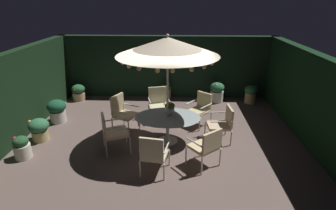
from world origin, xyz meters
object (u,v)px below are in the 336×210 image
(centerpiece_planter, at_px, (170,107))
(patio_chair_west, at_px, (154,153))
(patio_chair_southeast, at_px, (158,102))
(patio_dining_table, at_px, (168,121))
(patio_chair_south, at_px, (122,111))
(patio_chair_east, at_px, (201,107))
(potted_plant_front_corner, at_px, (217,92))
(potted_plant_left_far, at_px, (57,110))
(potted_plant_right_near, at_px, (251,94))
(patio_chair_northeast, at_px, (222,122))
(potted_plant_left_near, at_px, (22,147))
(patio_umbrella, at_px, (168,47))
(potted_plant_back_left, at_px, (167,90))
(patio_chair_north, at_px, (207,145))
(potted_plant_right_far, at_px, (39,129))
(potted_plant_back_right, at_px, (79,92))
(patio_chair_southwest, at_px, (112,130))

(centerpiece_planter, distance_m, patio_chair_west, 1.63)
(patio_chair_southeast, height_order, patio_chair_west, patio_chair_southeast)
(patio_dining_table, xyz_separation_m, patio_chair_south, (-1.33, 0.63, -0.01))
(patio_chair_east, bearing_deg, potted_plant_front_corner, 68.69)
(patio_chair_east, distance_m, potted_plant_left_far, 4.46)
(potted_plant_right_near, bearing_deg, patio_chair_northeast, -117.29)
(patio_chair_southeast, xyz_separation_m, potted_plant_left_near, (-3.14, -2.36, -0.30))
(patio_chair_east, bearing_deg, patio_chair_southeast, 166.16)
(potted_plant_left_far, bearing_deg, patio_umbrella, -17.70)
(patio_umbrella, relative_size, patio_chair_southeast, 2.77)
(patio_chair_west, height_order, potted_plant_back_left, patio_chair_west)
(patio_dining_table, distance_m, potted_plant_left_near, 3.62)
(patio_chair_west, bearing_deg, patio_chair_northeast, 42.50)
(patio_chair_northeast, bearing_deg, potted_plant_left_near, -168.10)
(patio_chair_north, bearing_deg, potted_plant_right_far, 166.33)
(patio_chair_northeast, relative_size, potted_plant_left_near, 1.68)
(patio_dining_table, distance_m, patio_chair_north, 1.46)
(patio_chair_east, bearing_deg, patio_chair_north, -91.04)
(patio_umbrella, bearing_deg, potted_plant_right_near, 45.39)
(potted_plant_right_near, xyz_separation_m, potted_plant_left_far, (-6.44, -1.87, 0.04))
(patio_chair_south, xyz_separation_m, potted_plant_right_near, (4.28, 2.35, -0.26))
(centerpiece_planter, relative_size, potted_plant_left_near, 0.65)
(potted_plant_back_right, bearing_deg, potted_plant_left_far, -89.63)
(patio_dining_table, bearing_deg, patio_chair_southwest, -159.58)
(patio_umbrella, xyz_separation_m, potted_plant_right_near, (2.95, 2.99, -2.21))
(centerpiece_planter, distance_m, patio_chair_north, 1.55)
(patio_chair_southeast, bearing_deg, centerpiece_planter, -73.19)
(potted_plant_front_corner, bearing_deg, patio_chair_southeast, -142.09)
(patio_chair_southwest, height_order, potted_plant_back_left, patio_chair_southwest)
(patio_chair_south, distance_m, potted_plant_right_far, 2.28)
(patio_chair_southwest, xyz_separation_m, potted_plant_back_left, (1.21, 3.79, -0.23))
(potted_plant_back_right, bearing_deg, potted_plant_front_corner, 0.07)
(potted_plant_front_corner, bearing_deg, potted_plant_back_right, -179.93)
(patio_dining_table, height_order, patio_chair_north, patio_chair_north)
(patio_umbrella, relative_size, patio_chair_southwest, 2.92)
(potted_plant_right_far, bearing_deg, potted_plant_left_far, 90.24)
(potted_plant_back_right, bearing_deg, patio_chair_north, -43.29)
(patio_chair_east, distance_m, patio_chair_southeast, 1.35)
(patio_chair_northeast, relative_size, potted_plant_left_far, 1.35)
(patio_chair_west, xyz_separation_m, potted_plant_back_right, (-3.26, 4.49, -0.24))
(centerpiece_planter, relative_size, patio_chair_southeast, 0.37)
(patio_chair_north, relative_size, potted_plant_left_near, 1.68)
(centerpiece_planter, height_order, patio_chair_east, centerpiece_planter)
(patio_chair_north, relative_size, potted_plant_left_far, 1.35)
(potted_plant_left_far, relative_size, potted_plant_left_near, 1.24)
(patio_chair_southeast, distance_m, patio_chair_south, 1.27)
(centerpiece_planter, relative_size, patio_chair_south, 0.35)
(patio_umbrella, relative_size, potted_plant_right_near, 4.34)
(patio_chair_southwest, relative_size, potted_plant_left_far, 1.36)
(centerpiece_planter, height_order, potted_plant_back_right, centerpiece_planter)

